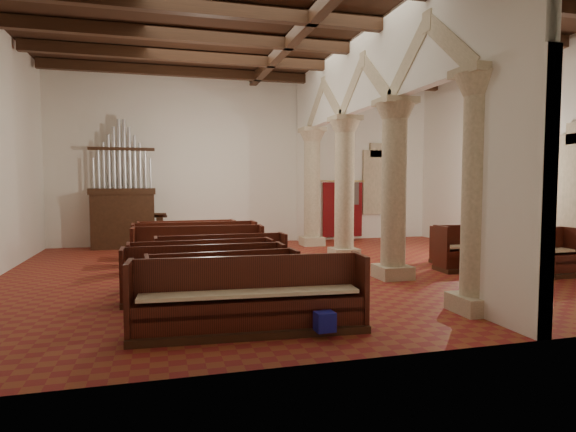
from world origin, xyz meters
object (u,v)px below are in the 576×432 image
Objects in this scene: pipe_organ at (123,207)px; processional_banner at (351,219)px; lectern at (160,233)px; nave_pew_0 at (250,308)px; aisle_pew_0 at (530,261)px.

processional_banner is (8.19, -0.01, -0.57)m from pipe_organ.
nave_pew_0 is (1.22, -10.11, -0.12)m from lectern.
nave_pew_0 is 1.51× the size of aisle_pew_0.
nave_pew_0 is at bearing -102.86° from processional_banner.
aisle_pew_0 is (7.01, 2.39, 0.02)m from nave_pew_0.
lectern is 10.18m from nave_pew_0.
lectern is (1.18, -0.01, -0.88)m from pipe_organ.
processional_banner is at bearing -0.05° from pipe_organ.
lectern is at bearing -0.52° from pipe_organ.
aisle_pew_0 is at bearing -35.17° from lectern.
lectern is at bearing 100.71° from nave_pew_0.
processional_banner reaches higher than nave_pew_0.
processional_banner is at bearing 63.99° from nave_pew_0.
processional_banner is 11.66m from nave_pew_0.
processional_banner is at bearing 8.00° from lectern.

